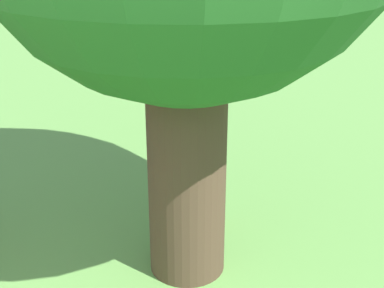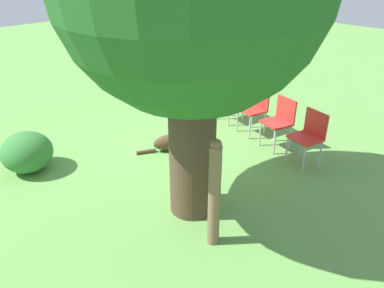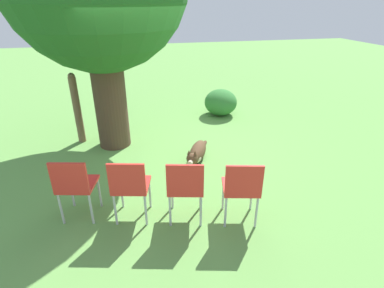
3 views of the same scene
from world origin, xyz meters
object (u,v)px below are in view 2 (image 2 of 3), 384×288
object	(u,v)px
dog	(177,141)
red_chair_3	(309,134)
red_chair_0	(234,95)
fence_post	(214,194)
red_chair_2	(280,119)
red_chair_1	(255,106)

from	to	relation	value
dog	red_chair_3	distance (m)	2.22
red_chair_0	fence_post	bearing A→B (deg)	50.02
red_chair_2	red_chair_1	bearing A→B (deg)	-90.99
red_chair_1	red_chair_3	bearing A→B (deg)	89.01
red_chair_3	fence_post	bearing A→B (deg)	18.68
dog	red_chair_3	bearing A→B (deg)	-30.55
red_chair_3	red_chair_1	bearing A→B (deg)	-90.99
red_chair_0	red_chair_3	distance (m)	2.06
dog	fence_post	bearing A→B (deg)	-95.28
red_chair_0	red_chair_3	world-z (taller)	same
fence_post	red_chair_1	bearing A→B (deg)	-151.30
dog	red_chair_0	size ratio (longest dim) A/B	1.27
red_chair_0	red_chair_2	distance (m)	1.37
red_chair_1	red_chair_3	distance (m)	1.37
red_chair_1	red_chair_2	xyz separation A→B (m)	(0.17, 0.66, 0.00)
dog	red_chair_0	xyz separation A→B (m)	(-1.69, -0.14, 0.38)
fence_post	red_chair_0	distance (m)	3.73
dog	red_chair_1	size ratio (longest dim) A/B	1.27
fence_post	red_chair_3	xyz separation A→B (m)	(-2.48, -0.22, -0.16)
red_chair_1	fence_post	bearing A→B (deg)	42.32
dog	red_chair_2	distance (m)	1.83
dog	fence_post	world-z (taller)	fence_post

